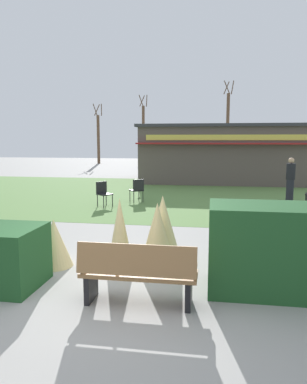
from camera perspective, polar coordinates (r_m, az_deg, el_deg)
name	(u,v)px	position (r m, az deg, el deg)	size (l,w,h in m)	color
ground_plane	(105,296)	(5.96, -7.42, -15.60)	(80.00, 80.00, 0.00)	#999691
lawn_patch	(176,194)	(16.19, 3.42, -0.34)	(36.00, 12.00, 0.01)	#5B8442
park_bench	(138,273)	(5.45, -2.42, -12.42)	(1.70, 0.53, 0.95)	olive
hedge_right	(287,249)	(6.19, 19.87, -8.32)	(2.41, 1.10, 1.38)	#1E4C23
ornamental_grass_behind_left	(157,237)	(6.76, 0.61, -6.94)	(0.69, 0.69, 1.27)	#D1BC7F
ornamental_grass_behind_right	(120,235)	(6.75, -5.19, -6.61)	(0.51, 0.51, 1.36)	#D1BC7F
ornamental_grass_behind_center	(163,230)	(7.10, 1.42, -5.89)	(0.78, 0.78, 1.34)	#D1BC7F
ornamental_grass_behind_far	(54,243)	(7.30, -15.06, -7.57)	(0.69, 0.69, 0.90)	#D1BC7F
food_kiosk	(224,153)	(21.54, 10.74, 5.90)	(9.29, 5.30, 3.18)	#594C47
cafe_chair_west	(103,192)	(13.31, -7.75, 0.03)	(0.62, 0.62, 0.89)	black
cafe_chair_east	(137,189)	(14.08, -2.52, 0.54)	(0.61, 0.61, 0.89)	black
person_strolling	(290,179)	(15.21, 20.34, 1.87)	(0.34, 0.34, 1.69)	#23232D
parked_car_west_slot	(168,160)	(30.79, 2.31, 4.90)	(4.32, 2.29, 1.20)	navy
parked_car_center_slot	(236,161)	(30.62, 12.62, 4.69)	(4.22, 2.09, 1.20)	#B7BABF
parked_car_east_slot	(297,162)	(31.25, 21.19, 4.40)	(4.32, 2.29, 1.20)	maroon
tree_left_bg	(143,133)	(37.83, -1.57, 9.10)	(0.91, 0.96, 6.75)	brown
tree_right_bg	(98,138)	(36.98, -8.49, 8.27)	(0.91, 0.96, 5.77)	brown
tree_center_bg	(228,128)	(33.90, 11.34, 9.62)	(0.91, 0.96, 7.43)	brown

